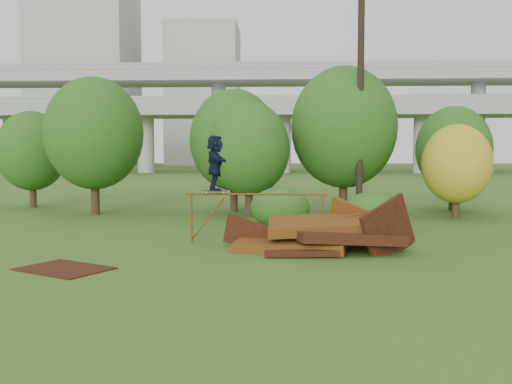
{
  "coord_description": "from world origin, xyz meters",
  "views": [
    {
      "loc": [
        -0.04,
        -14.58,
        2.79
      ],
      "look_at": [
        -0.8,
        2.0,
        1.6
      ],
      "focal_mm": 40.0,
      "sensor_mm": 36.0,
      "label": 1
    }
  ],
  "objects_px": {
    "skater": "(215,163)",
    "flat_plate": "(64,269)",
    "scrap_pile": "(321,235)",
    "utility_pole": "(360,90)"
  },
  "relations": [
    {
      "from": "scrap_pile",
      "to": "utility_pole",
      "type": "bearing_deg",
      "value": 75.15
    },
    {
      "from": "scrap_pile",
      "to": "skater",
      "type": "height_order",
      "value": "skater"
    },
    {
      "from": "scrap_pile",
      "to": "skater",
      "type": "distance_m",
      "value": 3.82
    },
    {
      "from": "skater",
      "to": "flat_plate",
      "type": "height_order",
      "value": "skater"
    },
    {
      "from": "skater",
      "to": "flat_plate",
      "type": "bearing_deg",
      "value": 127.95
    },
    {
      "from": "scrap_pile",
      "to": "utility_pole",
      "type": "distance_m",
      "value": 9.74
    },
    {
      "from": "skater",
      "to": "flat_plate",
      "type": "relative_size",
      "value": 0.81
    },
    {
      "from": "scrap_pile",
      "to": "utility_pole",
      "type": "xyz_separation_m",
      "value": [
        2.16,
        8.15,
        4.89
      ]
    },
    {
      "from": "scrap_pile",
      "to": "flat_plate",
      "type": "relative_size",
      "value": 2.69
    },
    {
      "from": "skater",
      "to": "utility_pole",
      "type": "relative_size",
      "value": 0.16
    }
  ]
}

